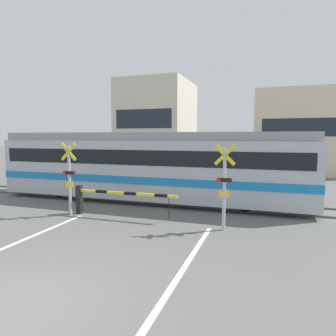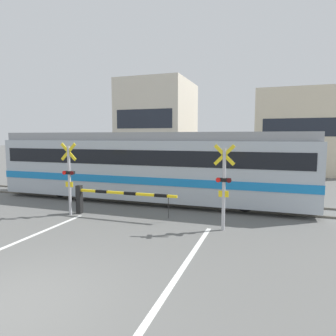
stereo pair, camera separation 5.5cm
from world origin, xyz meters
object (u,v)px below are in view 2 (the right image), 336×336
(crossing_barrier_far, at_px, (216,180))
(pedestrian, at_px, (190,170))
(commuter_train, at_px, (149,164))
(crossing_barrier_near, at_px, (104,196))
(crossing_signal_right, at_px, (224,184))
(crossing_signal_left, at_px, (69,176))

(crossing_barrier_far, bearing_deg, pedestrian, 131.84)
(commuter_train, bearing_deg, crossing_barrier_near, -100.80)
(crossing_barrier_far, xyz_separation_m, crossing_signal_right, (1.28, -6.03, 0.77))
(commuter_train, height_order, crossing_signal_left, commuter_train)
(crossing_signal_left, bearing_deg, commuter_train, 61.06)
(crossing_barrier_far, distance_m, pedestrian, 3.01)
(crossing_barrier_far, relative_size, crossing_signal_left, 1.48)
(commuter_train, xyz_separation_m, crossing_signal_right, (3.97, -3.38, -0.19))
(crossing_signal_right, bearing_deg, commuter_train, 139.59)
(pedestrian, bearing_deg, crossing_barrier_near, -99.02)
(commuter_train, relative_size, crossing_barrier_far, 3.51)
(crossing_barrier_near, relative_size, pedestrian, 2.51)
(commuter_train, xyz_separation_m, pedestrian, (0.68, 4.89, -0.77))
(crossing_signal_left, relative_size, pedestrian, 1.70)
(crossing_barrier_near, distance_m, crossing_signal_right, 4.63)
(crossing_barrier_near, bearing_deg, crossing_signal_left, -166.57)
(commuter_train, height_order, crossing_barrier_far, commuter_train)
(commuter_train, bearing_deg, crossing_signal_right, -40.41)
(crossing_barrier_far, relative_size, pedestrian, 2.51)
(crossing_barrier_near, xyz_separation_m, crossing_signal_right, (4.55, -0.31, 0.77))
(crossing_barrier_far, bearing_deg, crossing_barrier_near, -119.75)
(crossing_signal_left, bearing_deg, pedestrian, 72.90)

